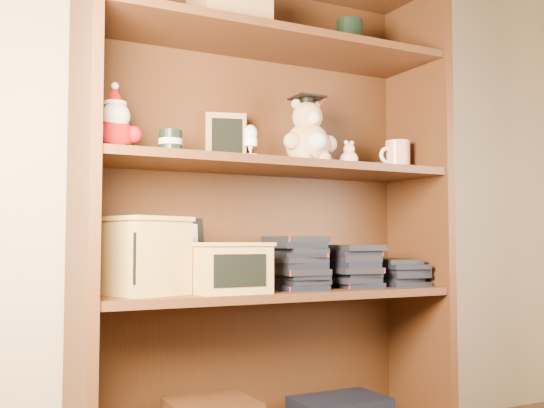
# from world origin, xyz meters

# --- Properties ---
(bookcase) EXTENTS (1.20, 0.35, 1.60)m
(bookcase) POSITION_xyz_m (-0.03, 1.36, 0.78)
(bookcase) COLOR #482714
(bookcase) RESTS_ON ground
(shelf_lower) EXTENTS (1.14, 0.33, 0.02)m
(shelf_lower) POSITION_xyz_m (-0.03, 1.30, 0.54)
(shelf_lower) COLOR #482714
(shelf_lower) RESTS_ON ground
(shelf_upper) EXTENTS (1.14, 0.33, 0.02)m
(shelf_upper) POSITION_xyz_m (-0.03, 1.30, 0.94)
(shelf_upper) COLOR #482714
(shelf_upper) RESTS_ON ground
(santa_plush) EXTENTS (0.15, 0.11, 0.21)m
(santa_plush) POSITION_xyz_m (-0.53, 1.30, 1.03)
(santa_plush) COLOR #A50F0F
(santa_plush) RESTS_ON shelf_upper
(teachers_tin) EXTENTS (0.07, 0.07, 0.08)m
(teachers_tin) POSITION_xyz_m (-0.36, 1.31, 0.99)
(teachers_tin) COLOR black
(teachers_tin) RESTS_ON shelf_upper
(chalkboard_plaque) EXTENTS (0.13, 0.09, 0.17)m
(chalkboard_plaque) POSITION_xyz_m (-0.14, 1.42, 1.03)
(chalkboard_plaque) COLOR #9E7547
(chalkboard_plaque) RESTS_ON shelf_upper
(egg_cup) EXTENTS (0.05, 0.05, 0.10)m
(egg_cup) POSITION_xyz_m (-0.14, 1.23, 1.00)
(egg_cup) COLOR white
(egg_cup) RESTS_ON shelf_upper
(grad_teddy_bear) EXTENTS (0.19, 0.17, 0.23)m
(grad_teddy_bear) POSITION_xyz_m (0.10, 1.30, 1.04)
(grad_teddy_bear) COLOR tan
(grad_teddy_bear) RESTS_ON shelf_upper
(pink_figurine) EXTENTS (0.06, 0.06, 0.10)m
(pink_figurine) POSITION_xyz_m (0.26, 1.30, 0.99)
(pink_figurine) COLOR beige
(pink_figurine) RESTS_ON shelf_upper
(teacher_mug) EXTENTS (0.12, 0.09, 0.11)m
(teacher_mug) POSITION_xyz_m (0.47, 1.30, 1.00)
(teacher_mug) COLOR silver
(teacher_mug) RESTS_ON shelf_upper
(certificate_frame) EXTENTS (0.18, 0.05, 0.23)m
(certificate_frame) POSITION_xyz_m (-0.30, 1.44, 0.66)
(certificate_frame) COLOR black
(certificate_frame) RESTS_ON shelf_lower
(treats_box) EXTENTS (0.26, 0.26, 0.22)m
(treats_box) POSITION_xyz_m (-0.44, 1.30, 0.66)
(treats_box) COLOR tan
(treats_box) RESTS_ON shelf_lower
(pencils_box) EXTENTS (0.23, 0.17, 0.15)m
(pencils_box) POSITION_xyz_m (-0.20, 1.24, 0.63)
(pencils_box) COLOR tan
(pencils_box) RESTS_ON shelf_lower
(book_stack_left) EXTENTS (0.14, 0.20, 0.16)m
(book_stack_left) POSITION_xyz_m (0.06, 1.30, 0.63)
(book_stack_left) COLOR black
(book_stack_left) RESTS_ON shelf_lower
(book_stack_mid) EXTENTS (0.14, 0.20, 0.13)m
(book_stack_mid) POSITION_xyz_m (0.26, 1.30, 0.61)
(book_stack_mid) COLOR black
(book_stack_mid) RESTS_ON shelf_lower
(book_stack_right) EXTENTS (0.14, 0.20, 0.10)m
(book_stack_right) POSITION_xyz_m (0.45, 1.30, 0.60)
(book_stack_right) COLOR black
(book_stack_right) RESTS_ON shelf_lower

